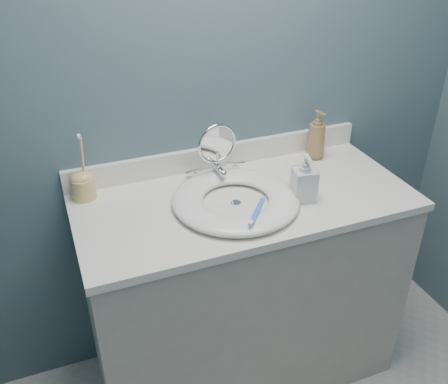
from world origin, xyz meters
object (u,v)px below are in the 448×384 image
soap_bottle_clear (305,178)px  toothbrush_holder (83,184)px  makeup_mirror (217,150)px  soap_bottle_amber (317,135)px

soap_bottle_clear → toothbrush_holder: toothbrush_holder is taller
makeup_mirror → toothbrush_holder: size_ratio=0.94×
makeup_mirror → soap_bottle_clear: (0.24, -0.24, -0.04)m
soap_bottle_amber → soap_bottle_clear: 0.35m
makeup_mirror → soap_bottle_amber: size_ratio=1.14×
soap_bottle_clear → makeup_mirror: bearing=145.4°
soap_bottle_amber → toothbrush_holder: toothbrush_holder is taller
soap_bottle_clear → toothbrush_holder: bearing=168.4°
makeup_mirror → soap_bottle_clear: bearing=-52.0°
soap_bottle_amber → toothbrush_holder: (-0.94, 0.02, -0.05)m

